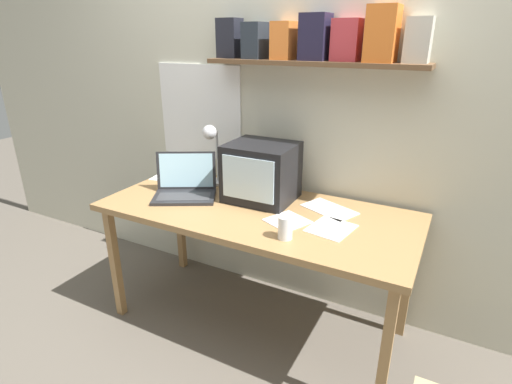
{
  "coord_description": "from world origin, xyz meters",
  "views": [
    {
      "loc": [
        0.93,
        -1.76,
        1.64
      ],
      "look_at": [
        0.0,
        0.0,
        0.86
      ],
      "focal_mm": 28.0,
      "sensor_mm": 36.0,
      "label": 1
    }
  ],
  "objects_px": {
    "corner_desk": "(256,219)",
    "loose_paper_near_monitor": "(331,228)",
    "open_notebook": "(329,209)",
    "desk_lamp": "(212,146)",
    "printed_handout": "(287,221)",
    "loose_paper_near_laptop": "(172,178)",
    "juice_glass": "(285,229)",
    "laptop": "(185,185)",
    "crt_monitor": "(261,172)"
  },
  "relations": [
    {
      "from": "laptop",
      "to": "loose_paper_near_monitor",
      "type": "xyz_separation_m",
      "value": [
        0.9,
        -0.03,
        -0.06
      ]
    },
    {
      "from": "crt_monitor",
      "to": "corner_desk",
      "type": "bearing_deg",
      "value": -74.46
    },
    {
      "from": "corner_desk",
      "to": "loose_paper_near_laptop",
      "type": "height_order",
      "value": "loose_paper_near_laptop"
    },
    {
      "from": "printed_handout",
      "to": "open_notebook",
      "type": "bearing_deg",
      "value": 59.41
    },
    {
      "from": "laptop",
      "to": "open_notebook",
      "type": "relative_size",
      "value": 1.32
    },
    {
      "from": "laptop",
      "to": "juice_glass",
      "type": "bearing_deg",
      "value": -45.63
    },
    {
      "from": "crt_monitor",
      "to": "open_notebook",
      "type": "relative_size",
      "value": 1.14
    },
    {
      "from": "laptop",
      "to": "juice_glass",
      "type": "distance_m",
      "value": 0.77
    },
    {
      "from": "open_notebook",
      "to": "desk_lamp",
      "type": "bearing_deg",
      "value": 176.73
    },
    {
      "from": "juice_glass",
      "to": "laptop",
      "type": "bearing_deg",
      "value": 163.25
    },
    {
      "from": "corner_desk",
      "to": "open_notebook",
      "type": "distance_m",
      "value": 0.4
    },
    {
      "from": "printed_handout",
      "to": "loose_paper_near_monitor",
      "type": "xyz_separation_m",
      "value": [
        0.22,
        0.02,
        0.0
      ]
    },
    {
      "from": "crt_monitor",
      "to": "laptop",
      "type": "relative_size",
      "value": 0.87
    },
    {
      "from": "crt_monitor",
      "to": "open_notebook",
      "type": "bearing_deg",
      "value": 4.27
    },
    {
      "from": "laptop",
      "to": "crt_monitor",
      "type": "bearing_deg",
      "value": -8.79
    },
    {
      "from": "laptop",
      "to": "loose_paper_near_laptop",
      "type": "xyz_separation_m",
      "value": [
        -0.26,
        0.19,
        -0.06
      ]
    },
    {
      "from": "crt_monitor",
      "to": "desk_lamp",
      "type": "bearing_deg",
      "value": 167.36
    },
    {
      "from": "loose_paper_near_monitor",
      "to": "corner_desk",
      "type": "bearing_deg",
      "value": 175.16
    },
    {
      "from": "laptop",
      "to": "open_notebook",
      "type": "height_order",
      "value": "laptop"
    },
    {
      "from": "corner_desk",
      "to": "laptop",
      "type": "bearing_deg",
      "value": -178.73
    },
    {
      "from": "corner_desk",
      "to": "desk_lamp",
      "type": "relative_size",
      "value": 4.51
    },
    {
      "from": "corner_desk",
      "to": "printed_handout",
      "type": "relative_size",
      "value": 6.95
    },
    {
      "from": "loose_paper_near_laptop",
      "to": "loose_paper_near_monitor",
      "type": "height_order",
      "value": "same"
    },
    {
      "from": "juice_glass",
      "to": "loose_paper_near_laptop",
      "type": "relative_size",
      "value": 0.4
    },
    {
      "from": "corner_desk",
      "to": "open_notebook",
      "type": "relative_size",
      "value": 5.23
    },
    {
      "from": "desk_lamp",
      "to": "open_notebook",
      "type": "height_order",
      "value": "desk_lamp"
    },
    {
      "from": "laptop",
      "to": "juice_glass",
      "type": "xyz_separation_m",
      "value": [
        0.74,
        -0.22,
        -0.01
      ]
    },
    {
      "from": "loose_paper_near_laptop",
      "to": "juice_glass",
      "type": "bearing_deg",
      "value": -22.57
    },
    {
      "from": "juice_glass",
      "to": "printed_handout",
      "type": "xyz_separation_m",
      "value": [
        -0.06,
        0.17,
        -0.05
      ]
    },
    {
      "from": "juice_glass",
      "to": "loose_paper_near_monitor",
      "type": "bearing_deg",
      "value": 50.98
    },
    {
      "from": "corner_desk",
      "to": "loose_paper_near_laptop",
      "type": "relative_size",
      "value": 6.15
    },
    {
      "from": "loose_paper_near_monitor",
      "to": "juice_glass",
      "type": "bearing_deg",
      "value": -129.02
    },
    {
      "from": "printed_handout",
      "to": "loose_paper_near_monitor",
      "type": "height_order",
      "value": "same"
    },
    {
      "from": "desk_lamp",
      "to": "juice_glass",
      "type": "bearing_deg",
      "value": -10.71
    },
    {
      "from": "printed_handout",
      "to": "loose_paper_near_monitor",
      "type": "distance_m",
      "value": 0.22
    },
    {
      "from": "crt_monitor",
      "to": "desk_lamp",
      "type": "xyz_separation_m",
      "value": [
        -0.38,
        0.08,
        0.08
      ]
    },
    {
      "from": "printed_handout",
      "to": "loose_paper_near_laptop",
      "type": "height_order",
      "value": "same"
    },
    {
      "from": "corner_desk",
      "to": "loose_paper_near_laptop",
      "type": "bearing_deg",
      "value": 165.8
    },
    {
      "from": "open_notebook",
      "to": "loose_paper_near_laptop",
      "type": "bearing_deg",
      "value": 179.74
    },
    {
      "from": "printed_handout",
      "to": "loose_paper_near_laptop",
      "type": "xyz_separation_m",
      "value": [
        -0.94,
        0.25,
        0.0
      ]
    },
    {
      "from": "corner_desk",
      "to": "loose_paper_near_monitor",
      "type": "height_order",
      "value": "loose_paper_near_monitor"
    },
    {
      "from": "loose_paper_near_laptop",
      "to": "printed_handout",
      "type": "bearing_deg",
      "value": -14.63
    },
    {
      "from": "loose_paper_near_laptop",
      "to": "open_notebook",
      "type": "height_order",
      "value": "same"
    },
    {
      "from": "laptop",
      "to": "open_notebook",
      "type": "distance_m",
      "value": 0.84
    },
    {
      "from": "laptop",
      "to": "loose_paper_near_monitor",
      "type": "height_order",
      "value": "laptop"
    },
    {
      "from": "desk_lamp",
      "to": "juice_glass",
      "type": "distance_m",
      "value": 0.86
    },
    {
      "from": "juice_glass",
      "to": "crt_monitor",
      "type": "bearing_deg",
      "value": 130.11
    },
    {
      "from": "desk_lamp",
      "to": "open_notebook",
      "type": "distance_m",
      "value": 0.82
    },
    {
      "from": "juice_glass",
      "to": "loose_paper_near_monitor",
      "type": "height_order",
      "value": "juice_glass"
    },
    {
      "from": "laptop",
      "to": "desk_lamp",
      "type": "height_order",
      "value": "desk_lamp"
    }
  ]
}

